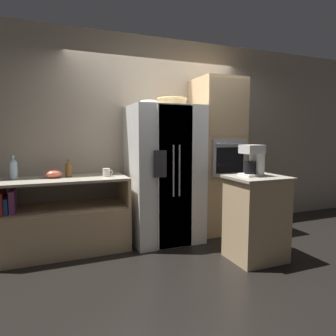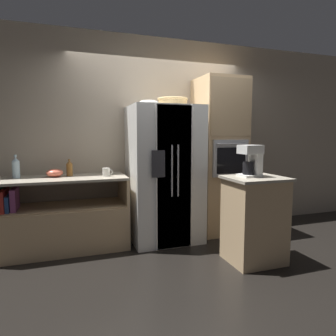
# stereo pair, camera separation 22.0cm
# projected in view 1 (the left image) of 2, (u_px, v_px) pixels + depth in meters

# --- Properties ---
(ground_plane) EXTENTS (20.00, 20.00, 0.00)m
(ground_plane) POSITION_uv_depth(u_px,v_px,m) (168.00, 239.00, 4.10)
(ground_plane) COLOR black
(wall_back) EXTENTS (12.00, 0.06, 2.80)m
(wall_back) POSITION_uv_depth(u_px,v_px,m) (156.00, 137.00, 4.38)
(wall_back) COLOR tan
(wall_back) RESTS_ON ground_plane
(counter_left) EXTENTS (1.55, 0.67, 0.91)m
(counter_left) POSITION_uv_depth(u_px,v_px,m) (62.00, 225.00, 3.65)
(counter_left) COLOR tan
(counter_left) RESTS_ON ground_plane
(refrigerator) EXTENTS (0.92, 0.82, 1.80)m
(refrigerator) POSITION_uv_depth(u_px,v_px,m) (164.00, 174.00, 4.02)
(refrigerator) COLOR white
(refrigerator) RESTS_ON ground_plane
(wall_oven) EXTENTS (0.64, 0.69, 2.22)m
(wall_oven) POSITION_uv_depth(u_px,v_px,m) (217.00, 156.00, 4.39)
(wall_oven) COLOR tan
(wall_oven) RESTS_ON ground_plane
(island_counter) EXTENTS (0.63, 0.55, 0.96)m
(island_counter) POSITION_uv_depth(u_px,v_px,m) (256.00, 218.00, 3.40)
(island_counter) COLOR tan
(island_counter) RESTS_ON ground_plane
(wicker_basket) EXTENTS (0.40, 0.40, 0.11)m
(wicker_basket) POSITION_uv_depth(u_px,v_px,m) (172.00, 102.00, 3.98)
(wicker_basket) COLOR tan
(wicker_basket) RESTS_ON refrigerator
(fruit_bowl) EXTENTS (0.25, 0.25, 0.06)m
(fruit_bowl) POSITION_uv_depth(u_px,v_px,m) (149.00, 102.00, 3.80)
(fruit_bowl) COLOR white
(fruit_bowl) RESTS_ON refrigerator
(bottle_tall) EXTENTS (0.09, 0.09, 0.28)m
(bottle_tall) POSITION_uv_depth(u_px,v_px,m) (13.00, 168.00, 3.49)
(bottle_tall) COLOR silver
(bottle_tall) RESTS_ON counter_left
(bottle_short) EXTENTS (0.08, 0.08, 0.21)m
(bottle_short) POSITION_uv_depth(u_px,v_px,m) (69.00, 169.00, 3.71)
(bottle_short) COLOR brown
(bottle_short) RESTS_ON counter_left
(mug) EXTENTS (0.13, 0.09, 0.10)m
(mug) POSITION_uv_depth(u_px,v_px,m) (107.00, 172.00, 3.73)
(mug) COLOR silver
(mug) RESTS_ON counter_left
(mixing_bowl) EXTENTS (0.20, 0.20, 0.10)m
(mixing_bowl) POSITION_uv_depth(u_px,v_px,m) (53.00, 174.00, 3.62)
(mixing_bowl) COLOR #DB664C
(mixing_bowl) RESTS_ON counter_left
(coffee_maker) EXTENTS (0.22, 0.21, 0.35)m
(coffee_maker) POSITION_uv_depth(u_px,v_px,m) (253.00, 159.00, 3.38)
(coffee_maker) COLOR white
(coffee_maker) RESTS_ON island_counter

